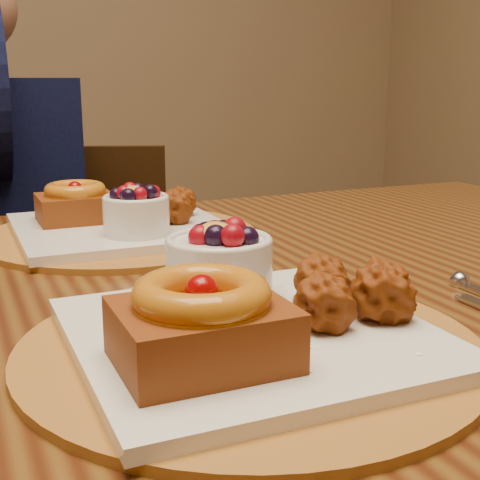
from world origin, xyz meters
name	(u,v)px	position (x,y,z in m)	size (l,w,h in m)	color
dining_table	(170,344)	(0.09, 0.00, 0.68)	(1.60, 0.90, 0.76)	#3C1A0B
place_setting_near	(244,316)	(0.09, -0.22, 0.78)	(0.38, 0.38, 0.09)	brown
place_setting_far	(119,222)	(0.09, 0.21, 0.78)	(0.38, 0.38, 0.08)	brown
chair_far	(80,308)	(0.13, 0.81, 0.45)	(0.51, 0.51, 0.82)	black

